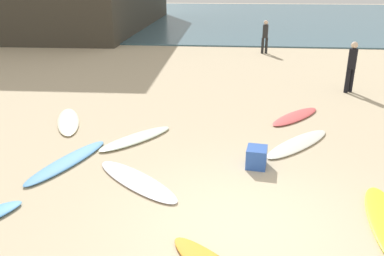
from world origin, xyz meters
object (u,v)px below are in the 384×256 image
Objects in this scene: surfboard_7 at (68,121)px; surfboard_5 at (295,116)px; beachgoer_mid at (265,35)px; beachgoer_near at (352,65)px; surfboard_8 at (68,161)px; surfboard_1 at (136,138)px; surfboard_3 at (298,143)px; beach_cooler at (257,157)px; surfboard_6 at (136,180)px.

surfboard_5 is at bearing 166.78° from surfboard_7.
surfboard_5 is 10.19m from beachgoer_mid.
surfboard_7 is at bearing 173.18° from beachgoer_near.
surfboard_8 is 1.39× the size of beachgoer_near.
surfboard_1 is 0.95× the size of surfboard_7.
surfboard_3 is 1.12× the size of surfboard_5.
beach_cooler is at bearing 15.43° from surfboard_1.
surfboard_6 is 1.33× the size of beachgoer_near.
surfboard_8 is (-1.65, 0.65, 0.01)m from surfboard_6.
surfboard_3 is 1.63m from beach_cooler.
surfboard_6 is at bearing -158.54° from beach_cooler.
surfboard_3 is 1.42× the size of beachgoer_mid.
surfboard_1 is at bearing -138.65° from surfboard_3.
surfboard_5 is at bearing 63.91° from surfboard_1.
beach_cooler is at bearing 151.60° from surfboard_6.
beachgoer_mid is at bearing -50.25° from surfboard_5.
surfboard_8 is 4.00m from beach_cooler.
surfboard_8 is at bearing -71.48° from surfboard_6.
beachgoer_mid is at bearing 76.20° from beachgoer_near.
surfboard_7 is at bearing 48.30° from surfboard_5.
surfboard_8 reaches higher than surfboard_5.
beach_cooler is (3.98, 0.27, 0.17)m from surfboard_8.
beachgoer_mid is (-0.18, 10.15, 0.90)m from surfboard_5.
surfboard_5 is 3.44m from beach_cooler.
surfboard_1 reaches higher than surfboard_7.
surfboard_3 is at bearing -148.22° from beachgoer_near.
surfboard_3 is 5.03× the size of beach_cooler.
surfboard_6 is 1.77m from surfboard_8.
beachgoer_near is 3.62× the size of beach_cooler.
surfboard_5 is at bearing 178.93° from surfboard_6.
surfboard_7 reaches higher than surfboard_6.
surfboard_5 is 4.49× the size of beach_cooler.
surfboard_1 is 0.93× the size of surfboard_6.
surfboard_6 is 4.82× the size of beach_cooler.
surfboard_3 is (3.89, 0.10, -0.01)m from surfboard_1.
beachgoer_mid is at bearing 109.44° from surfboard_1.
surfboard_3 is 6.09m from surfboard_7.
surfboard_7 is 12.76m from beachgoer_mid.
surfboard_7 is (-2.14, 1.01, -0.00)m from surfboard_1.
surfboard_1 is at bearing 131.94° from surfboard_7.
beachgoer_near is 7.64m from beachgoer_mid.
beachgoer_mid is (6.06, 11.19, 0.90)m from surfboard_7.
surfboard_7 is 1.34× the size of beachgoer_mid.
surfboard_7 is at bearing -129.47° from beachgoer_mid.
surfboard_8 reaches higher than surfboard_3.
surfboard_1 is 1.27× the size of beachgoer_mid.
beach_cooler is at bearing -151.42° from beachgoer_near.
beachgoer_near is (2.19, 2.88, 0.93)m from surfboard_5.
beachgoer_near is (8.42, 3.93, 0.92)m from surfboard_7.
surfboard_7 is at bearing 156.65° from beach_cooler.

